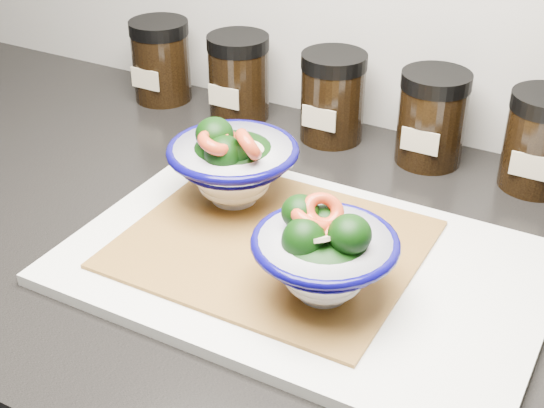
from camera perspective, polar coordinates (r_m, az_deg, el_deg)
The scene contains 10 objects.
countertop at distance 0.79m, azimuth -0.43°, elevation -3.65°, with size 3.50×0.60×0.04m, color black.
cutting_board at distance 0.73m, azimuth 2.43°, elevation -4.63°, with size 0.45×0.30×0.01m, color silver.
bamboo_mat at distance 0.75m, azimuth 0.00°, elevation -3.02°, with size 0.28×0.24×0.00m, color #A67132.
bowl_left at distance 0.79m, azimuth -3.00°, elevation 3.02°, with size 0.14×0.14×0.10m.
bowl_right at distance 0.66m, azimuth 3.91°, elevation -3.78°, with size 0.13×0.13×0.10m.
spice_jar_a at distance 1.08m, azimuth -8.36°, elevation 10.64°, with size 0.08×0.08×0.11m.
spice_jar_b at distance 1.02m, azimuth -2.52°, elevation 9.53°, with size 0.08×0.08×0.11m.
spice_jar_c at distance 0.96m, azimuth 4.59°, elevation 8.05°, with size 0.08×0.08×0.11m.
spice_jar_d at distance 0.92m, azimuth 11.95°, elevation 6.36°, with size 0.08×0.08×0.11m.
spice_jar_e at distance 0.90m, azimuth 19.60°, elevation 4.49°, with size 0.08×0.08×0.11m.
Camera 1 is at (0.32, 0.88, 1.34)m, focal length 50.00 mm.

